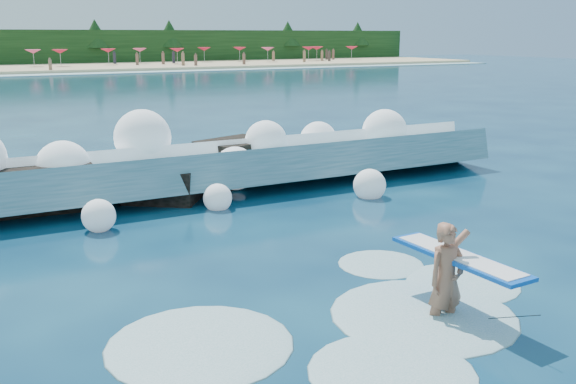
% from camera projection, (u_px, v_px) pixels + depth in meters
% --- Properties ---
extents(ground, '(200.00, 200.00, 0.00)m').
position_uv_depth(ground, '(267.00, 294.00, 11.03)').
color(ground, '#082541').
rests_on(ground, ground).
extents(breaking_wave, '(20.01, 3.05, 1.72)m').
position_uv_depth(breaking_wave, '(182.00, 172.00, 17.96)').
color(breaking_wave, '#326F7F').
rests_on(breaking_wave, ground).
extents(rock_cluster, '(8.29, 3.48, 1.47)m').
position_uv_depth(rock_cluster, '(141.00, 179.00, 17.67)').
color(rock_cluster, black).
rests_on(rock_cluster, ground).
extents(surfer_with_board, '(0.97, 2.99, 1.86)m').
position_uv_depth(surfer_with_board, '(449.00, 275.00, 10.01)').
color(surfer_with_board, '#A0634A').
rests_on(surfer_with_board, ground).
extents(wave_spray, '(15.39, 4.83, 2.45)m').
position_uv_depth(wave_spray, '(160.00, 155.00, 17.52)').
color(wave_spray, white).
rests_on(wave_spray, ground).
extents(surf_foam, '(8.91, 5.38, 0.15)m').
position_uv_depth(surf_foam, '(378.00, 321.00, 9.98)').
color(surf_foam, silver).
rests_on(surf_foam, ground).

